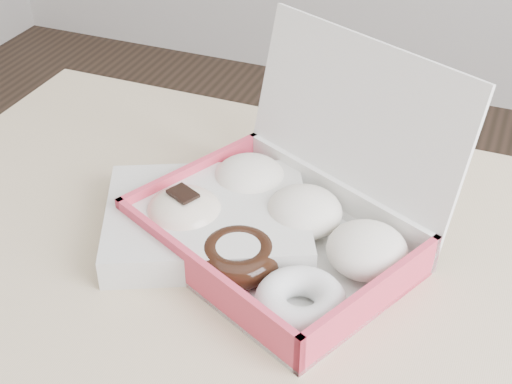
% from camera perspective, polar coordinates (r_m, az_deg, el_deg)
% --- Properties ---
extents(table, '(1.20, 0.80, 0.75)m').
position_cam_1_polar(table, '(0.79, 6.21, -14.79)').
color(table, tan).
rests_on(table, ground).
extents(donut_box, '(0.38, 0.36, 0.21)m').
position_cam_1_polar(donut_box, '(0.81, 2.08, -2.26)').
color(donut_box, white).
rests_on(donut_box, table).
extents(newspapers, '(0.29, 0.27, 0.04)m').
position_cam_1_polar(newspapers, '(0.84, -3.91, -2.21)').
color(newspapers, beige).
rests_on(newspapers, table).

